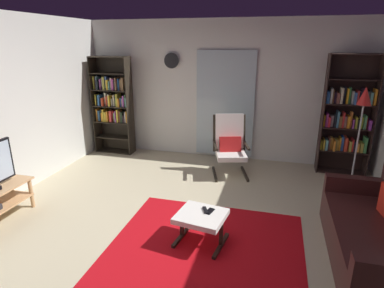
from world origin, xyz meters
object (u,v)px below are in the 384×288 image
at_px(ottoman, 201,219).
at_px(bookshelf_near_tv, 113,103).
at_px(lounge_armchair, 230,144).
at_px(bookshelf_near_sofa, 346,118).
at_px(tv_remote, 205,210).
at_px(leather_sofa, 383,238).
at_px(wall_clock, 172,61).
at_px(cell_phone, 210,211).
at_px(floor_lamp_by_shelf, 363,109).

bearing_deg(ottoman, bookshelf_near_tv, 132.87).
bearing_deg(lounge_armchair, bookshelf_near_sofa, 16.67).
xyz_separation_m(ottoman, tv_remote, (0.03, 0.07, 0.07)).
relative_size(leather_sofa, wall_clock, 6.18).
relative_size(bookshelf_near_sofa, leather_sofa, 1.13).
bearing_deg(wall_clock, bookshelf_near_sofa, -3.50).
xyz_separation_m(tv_remote, cell_phone, (0.05, -0.00, -0.00)).
bearing_deg(ottoman, leather_sofa, 3.34).
bearing_deg(bookshelf_near_tv, cell_phone, -45.41).
bearing_deg(tv_remote, bookshelf_near_sofa, 29.36).
bearing_deg(ottoman, cell_phone, 41.33).
height_order(leather_sofa, cell_phone, leather_sofa).
xyz_separation_m(bookshelf_near_tv, tv_remote, (2.49, -2.57, -0.65)).
relative_size(floor_lamp_by_shelf, wall_clock, 5.50).
xyz_separation_m(bookshelf_near_sofa, wall_clock, (-3.14, 0.19, 0.88)).
bearing_deg(wall_clock, leather_sofa, -41.35).
xyz_separation_m(bookshelf_near_sofa, leather_sofa, (-0.01, -2.56, -0.67)).
bearing_deg(wall_clock, floor_lamp_by_shelf, -17.35).
relative_size(cell_phone, floor_lamp_by_shelf, 0.09).
height_order(cell_phone, floor_lamp_by_shelf, floor_lamp_by_shelf).
height_order(lounge_armchair, floor_lamp_by_shelf, floor_lamp_by_shelf).
bearing_deg(bookshelf_near_sofa, bookshelf_near_tv, -179.68).
xyz_separation_m(cell_phone, floor_lamp_by_shelf, (1.82, 1.80, 0.92)).
height_order(bookshelf_near_sofa, leather_sofa, bookshelf_near_sofa).
bearing_deg(lounge_armchair, tv_remote, -89.18).
height_order(lounge_armchair, tv_remote, lounge_armchair).
distance_m(bookshelf_near_tv, lounge_armchair, 2.56).
xyz_separation_m(cell_phone, wall_clock, (-1.35, 2.79, 1.48)).
bearing_deg(leather_sofa, cell_phone, -178.81).
distance_m(floor_lamp_by_shelf, wall_clock, 3.38).
xyz_separation_m(ottoman, cell_phone, (0.08, 0.07, 0.07)).
distance_m(bookshelf_near_sofa, floor_lamp_by_shelf, 0.86).
bearing_deg(bookshelf_near_tv, bookshelf_near_sofa, 0.32).
bearing_deg(bookshelf_near_sofa, wall_clock, 176.50).
bearing_deg(bookshelf_near_tv, lounge_armchair, -12.27).
height_order(bookshelf_near_tv, leather_sofa, bookshelf_near_tv).
bearing_deg(ottoman, lounge_armchair, 89.95).
distance_m(leather_sofa, ottoman, 1.86).
bearing_deg(cell_phone, floor_lamp_by_shelf, 60.14).
height_order(bookshelf_near_tv, tv_remote, bookshelf_near_tv).
distance_m(leather_sofa, wall_clock, 4.45).
relative_size(leather_sofa, cell_phone, 12.79).
bearing_deg(cell_phone, bookshelf_near_tv, 150.12).
xyz_separation_m(bookshelf_near_tv, wall_clock, (1.18, 0.22, 0.83)).
height_order(lounge_armchair, ottoman, lounge_armchair).
bearing_deg(tv_remote, ottoman, -137.99).
bearing_deg(wall_clock, ottoman, -66.05).
relative_size(bookshelf_near_tv, lounge_armchair, 1.89).
bearing_deg(floor_lamp_by_shelf, cell_phone, -135.40).
bearing_deg(tv_remote, leather_sofa, -24.29).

